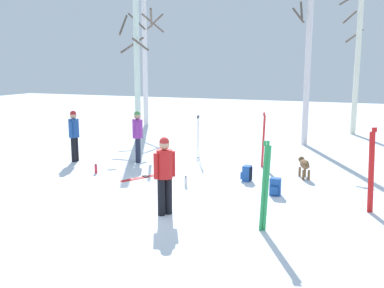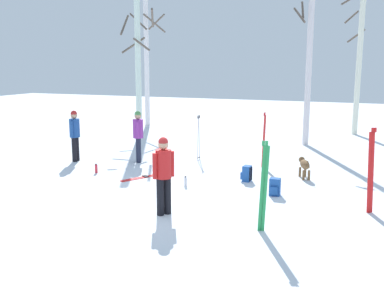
{
  "view_description": "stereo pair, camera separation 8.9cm",
  "coord_description": "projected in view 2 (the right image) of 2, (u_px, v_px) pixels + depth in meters",
  "views": [
    {
      "loc": [
        4.39,
        -8.9,
        3.25
      ],
      "look_at": [
        -0.03,
        2.5,
        1.0
      ],
      "focal_mm": 41.03,
      "sensor_mm": 36.0,
      "label": 1
    },
    {
      "loc": [
        4.47,
        -8.87,
        3.25
      ],
      "look_at": [
        -0.03,
        2.5,
        1.0
      ],
      "focal_mm": 41.03,
      "sensor_mm": 36.0,
      "label": 2
    }
  ],
  "objects": [
    {
      "name": "backpack_1",
      "position": [
        275.0,
        187.0,
        10.93
      ],
      "size": [
        0.26,
        0.29,
        0.44
      ],
      "color": "#1E4C99",
      "rests_on": "ground_plane"
    },
    {
      "name": "person_2",
      "position": [
        164.0,
        171.0,
        9.42
      ],
      "size": [
        0.35,
        0.44,
        1.72
      ],
      "color": "black",
      "rests_on": "ground_plane"
    },
    {
      "name": "birch_tree_3",
      "position": [
        359.0,
        53.0,
        19.77
      ],
      "size": [
        1.15,
        1.21,
        7.2
      ],
      "color": "silver",
      "rests_on": "ground_plane"
    },
    {
      "name": "ski_pair_planted_0",
      "position": [
        264.0,
        187.0,
        8.49
      ],
      "size": [
        0.19,
        0.06,
        1.81
      ],
      "color": "green",
      "rests_on": "ground_plane"
    },
    {
      "name": "person_0",
      "position": [
        75.0,
        132.0,
        14.66
      ],
      "size": [
        0.34,
        0.51,
        1.72
      ],
      "color": "black",
      "rests_on": "ground_plane"
    },
    {
      "name": "ski_pair_lying_0",
      "position": [
        147.0,
        176.0,
        12.76
      ],
      "size": [
        1.0,
        1.56,
        0.05
      ],
      "color": "red",
      "rests_on": "ground_plane"
    },
    {
      "name": "person_1",
      "position": [
        138.0,
        133.0,
        14.51
      ],
      "size": [
        0.34,
        0.48,
        1.72
      ],
      "color": "#1E2338",
      "rests_on": "ground_plane"
    },
    {
      "name": "ski_poles_0",
      "position": [
        199.0,
        136.0,
        14.88
      ],
      "size": [
        0.07,
        0.23,
        1.53
      ],
      "color": "#B2B2BC",
      "rests_on": "ground_plane"
    },
    {
      "name": "birch_tree_2",
      "position": [
        309.0,
        55.0,
        17.14
      ],
      "size": [
        0.98,
        1.0,
        7.03
      ],
      "color": "silver",
      "rests_on": "ground_plane"
    },
    {
      "name": "water_bottle_0",
      "position": [
        96.0,
        169.0,
        13.19
      ],
      "size": [
        0.08,
        0.08,
        0.28
      ],
      "color": "red",
      "rests_on": "ground_plane"
    },
    {
      "name": "ski_pair_planted_1",
      "position": [
        371.0,
        171.0,
        9.52
      ],
      "size": [
        0.19,
        0.12,
        1.9
      ],
      "color": "red",
      "rests_on": "ground_plane"
    },
    {
      "name": "birch_tree_0",
      "position": [
        147.0,
        54.0,
        22.71
      ],
      "size": [
        1.68,
        1.9,
        7.23
      ],
      "color": "white",
      "rests_on": "ground_plane"
    },
    {
      "name": "ground_plane",
      "position": [
        154.0,
        204.0,
        10.32
      ],
      "size": [
        60.0,
        60.0,
        0.0
      ],
      "primitive_type": "plane",
      "color": "white"
    },
    {
      "name": "dog",
      "position": [
        304.0,
        165.0,
        12.56
      ],
      "size": [
        0.44,
        0.84,
        0.57
      ],
      "color": "brown",
      "rests_on": "ground_plane"
    },
    {
      "name": "ski_pair_planted_2",
      "position": [
        264.0,
        140.0,
        13.86
      ],
      "size": [
        0.07,
        0.23,
        1.74
      ],
      "color": "red",
      "rests_on": "ground_plane"
    },
    {
      "name": "backpack_0",
      "position": [
        247.0,
        174.0,
        12.26
      ],
      "size": [
        0.3,
        0.27,
        0.44
      ],
      "color": "#1E4C99",
      "rests_on": "ground_plane"
    },
    {
      "name": "birch_tree_1",
      "position": [
        138.0,
        62.0,
        18.76
      ],
      "size": [
        1.69,
        1.59,
        6.38
      ],
      "color": "silver",
      "rests_on": "ground_plane"
    },
    {
      "name": "water_bottle_1",
      "position": [
        186.0,
        181.0,
        11.77
      ],
      "size": [
        0.08,
        0.08,
        0.27
      ],
      "color": "silver",
      "rests_on": "ground_plane"
    }
  ]
}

